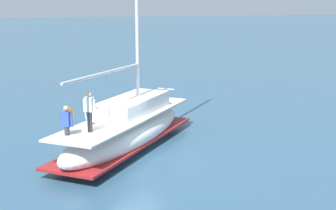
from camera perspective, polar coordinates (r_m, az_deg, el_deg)
ground_plane at (r=19.97m, az=-4.42°, el=-6.33°), size 400.00×400.00×0.00m
main_sailboat at (r=21.07m, az=-4.95°, el=-2.75°), size 8.40×8.57×13.91m
mooring_buoy at (r=29.51m, az=-4.01°, el=0.16°), size 0.68×0.68×0.94m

